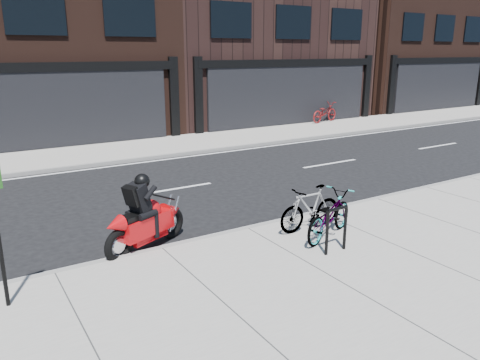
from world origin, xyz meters
TOP-DOWN VIEW (x-y plane):
  - ground at (0.00, 0.00)m, footprint 120.00×120.00m
  - sidewalk_near at (0.00, -5.00)m, footprint 60.00×6.00m
  - sidewalk_far at (0.00, 7.75)m, footprint 60.00×3.50m
  - building_mideast at (10.00, 14.50)m, footprint 12.00×10.00m
  - building_east at (22.00, 14.50)m, footprint 10.00×10.00m
  - bike_rack at (0.75, -3.89)m, footprint 0.54×0.08m
  - bicycle_front at (1.15, -3.25)m, footprint 1.90×1.25m
  - bicycle_rear at (1.11, -2.72)m, footprint 1.59×0.46m
  - motorcycle at (-2.07, -1.56)m, footprint 2.00×1.11m
  - bicycle_far at (11.93, 9.00)m, footprint 2.12×1.15m

SIDE VIEW (x-z plane):
  - ground at x=0.00m, z-range 0.00..0.00m
  - sidewalk_near at x=0.00m, z-range 0.00..0.13m
  - sidewalk_far at x=0.00m, z-range 0.00..0.13m
  - bicycle_front at x=1.15m, z-range 0.13..1.07m
  - bicycle_rear at x=1.11m, z-range 0.13..1.09m
  - motorcycle at x=-2.07m, z-range -0.15..1.44m
  - bicycle_far at x=11.93m, z-range 0.13..1.19m
  - bike_rack at x=0.75m, z-range 0.21..1.11m
  - building_mideast at x=10.00m, z-range 0.00..12.50m
  - building_east at x=22.00m, z-range 0.00..13.00m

